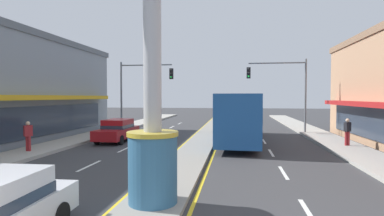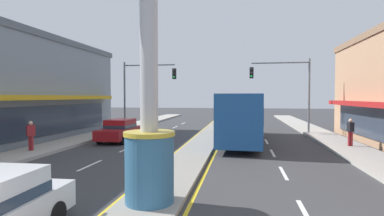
{
  "view_description": "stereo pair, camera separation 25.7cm",
  "coord_description": "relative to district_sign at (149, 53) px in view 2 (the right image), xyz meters",
  "views": [
    {
      "loc": [
        2.29,
        -3.51,
        3.09
      ],
      "look_at": [
        0.37,
        9.71,
        2.6
      ],
      "focal_mm": 28.46,
      "sensor_mm": 36.0,
      "label": 1
    },
    {
      "loc": [
        2.55,
        -3.47,
        3.09
      ],
      "look_at": [
        0.37,
        9.71,
        2.6
      ],
      "focal_mm": 28.46,
      "sensor_mm": 36.0,
      "label": 2
    }
  ],
  "objects": [
    {
      "name": "lane_markings",
      "position": [
        -0.0,
        12.0,
        -4.3
      ],
      "size": [
        8.56,
        52.0,
        0.01
      ],
      "color": "silver",
      "rests_on": "ground"
    },
    {
      "name": "traffic_light_left_side",
      "position": [
        -6.15,
        17.85,
        -0.06
      ],
      "size": [
        4.86,
        0.46,
        6.2
      ],
      "color": "slate",
      "rests_on": "ground"
    },
    {
      "name": "bus_near_left_lane",
      "position": [
        2.56,
        12.98,
        -2.44
      ],
      "size": [
        2.94,
        11.29,
        3.26
      ],
      "color": "#1E5199",
      "rests_on": "ground"
    },
    {
      "name": "district_sign",
      "position": [
        0.0,
        0.0,
        0.0
      ],
      "size": [
        7.94,
        1.43,
        8.29
      ],
      "color": "#33668C",
      "rests_on": "median_strip"
    },
    {
      "name": "sedan_far_right_lane",
      "position": [
        -5.86,
        11.86,
        -3.52
      ],
      "size": [
        1.88,
        4.32,
        1.53
      ],
      "color": "maroon",
      "rests_on": "ground"
    },
    {
      "name": "sidewalk_left",
      "position": [
        -8.72,
        11.36,
        -4.22
      ],
      "size": [
        2.41,
        60.0,
        0.18
      ],
      "primitive_type": "cube",
      "color": "#ADA89E",
      "rests_on": "ground"
    },
    {
      "name": "sidewalk_right",
      "position": [
        8.72,
        11.36,
        -4.22
      ],
      "size": [
        2.41,
        60.0,
        0.18
      ],
      "primitive_type": "cube",
      "color": "#ADA89E",
      "rests_on": "ground"
    },
    {
      "name": "traffic_light_right_side",
      "position": [
        6.15,
        17.83,
        -0.06
      ],
      "size": [
        4.86,
        0.46,
        6.2
      ],
      "color": "slate",
      "rests_on": "ground"
    },
    {
      "name": "median_strip",
      "position": [
        0.0,
        13.36,
        -4.24
      ],
      "size": [
        1.82,
        52.0,
        0.14
      ],
      "primitive_type": "cube",
      "color": "gray",
      "rests_on": "ground"
    },
    {
      "name": "pedestrian_far_side",
      "position": [
        -8.76,
        6.65,
        -3.22
      ],
      "size": [
        0.41,
        0.45,
        1.6
      ],
      "color": "maroon",
      "rests_on": "sidewalk_left"
    },
    {
      "name": "pedestrian_near_kerb",
      "position": [
        8.87,
        11.1,
        -3.21
      ],
      "size": [
        0.45,
        0.41,
        1.62
      ],
      "color": "maroon",
      "rests_on": "sidewalk_right"
    }
  ]
}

